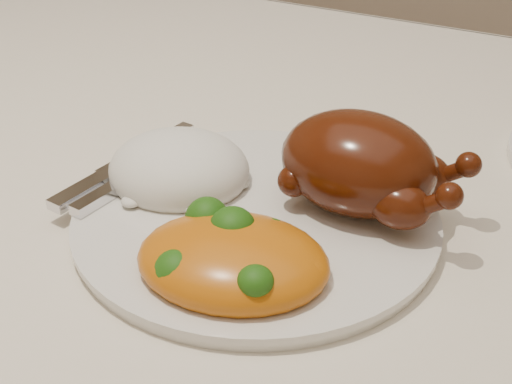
% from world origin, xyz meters
% --- Properties ---
extents(dining_table, '(1.60, 0.90, 0.76)m').
position_xyz_m(dining_table, '(0.00, 0.00, 0.67)').
color(dining_table, brown).
rests_on(dining_table, floor).
extents(tablecloth, '(1.73, 1.03, 0.18)m').
position_xyz_m(tablecloth, '(0.00, 0.00, 0.74)').
color(tablecloth, silver).
rests_on(tablecloth, dining_table).
extents(dinner_plate, '(0.32, 0.32, 0.01)m').
position_xyz_m(dinner_plate, '(0.11, -0.07, 0.77)').
color(dinner_plate, silver).
rests_on(dinner_plate, tablecloth).
extents(roast_chicken, '(0.16, 0.10, 0.08)m').
position_xyz_m(roast_chicken, '(0.18, -0.02, 0.82)').
color(roast_chicken, '#4E1A08').
rests_on(roast_chicken, dinner_plate).
extents(rice_mound, '(0.15, 0.14, 0.06)m').
position_xyz_m(rice_mound, '(0.03, -0.05, 0.79)').
color(rice_mound, white).
rests_on(rice_mound, dinner_plate).
extents(mac_and_cheese, '(0.16, 0.14, 0.06)m').
position_xyz_m(mac_and_cheese, '(0.13, -0.14, 0.79)').
color(mac_and_cheese, orange).
rests_on(mac_and_cheese, dinner_plate).
extents(cutlery, '(0.05, 0.19, 0.01)m').
position_xyz_m(cutlery, '(-0.02, -0.08, 0.79)').
color(cutlery, silver).
rests_on(cutlery, dinner_plate).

